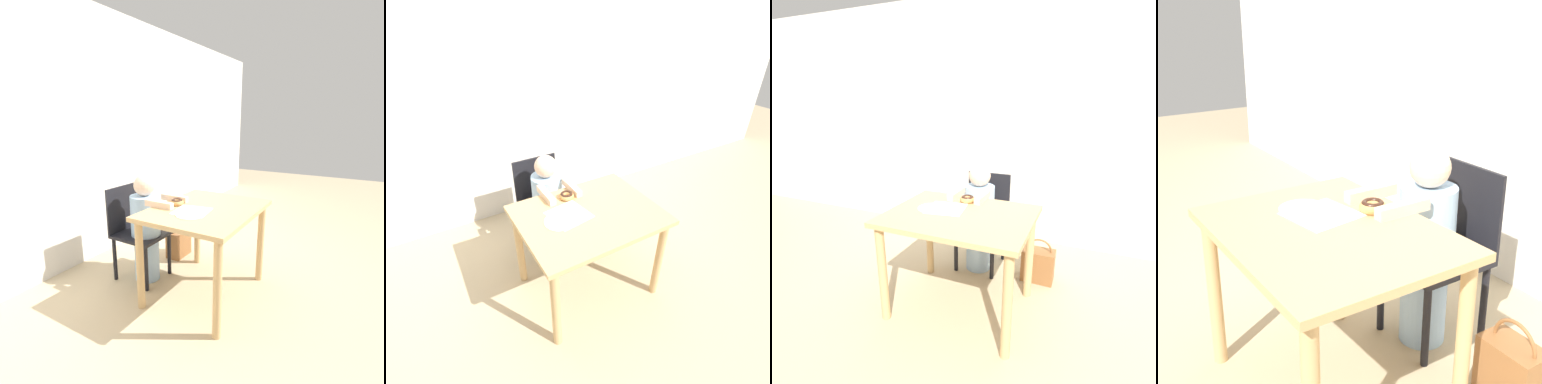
% 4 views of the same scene
% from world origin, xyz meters
% --- Properties ---
extents(ground_plane, '(12.00, 12.00, 0.00)m').
position_xyz_m(ground_plane, '(0.00, 0.00, 0.00)').
color(ground_plane, tan).
extents(wall_back, '(8.00, 0.05, 2.50)m').
position_xyz_m(wall_back, '(0.00, 1.36, 1.25)').
color(wall_back, silver).
rests_on(wall_back, ground_plane).
extents(dining_table, '(0.99, 0.77, 0.75)m').
position_xyz_m(dining_table, '(0.00, 0.00, 0.63)').
color(dining_table, tan).
rests_on(dining_table, ground_plane).
extents(chair, '(0.41, 0.43, 0.85)m').
position_xyz_m(chair, '(-0.07, 0.68, 0.44)').
color(chair, black).
rests_on(chair, ground_plane).
extents(child_figure, '(0.27, 0.49, 0.97)m').
position_xyz_m(child_figure, '(-0.07, 0.56, 0.49)').
color(child_figure, '#99BCE0').
rests_on(child_figure, ground_plane).
extents(donut, '(0.11, 0.11, 0.05)m').
position_xyz_m(donut, '(-0.05, 0.24, 0.77)').
color(donut, tan).
rests_on(donut, dining_table).
extents(napkin, '(0.30, 0.30, 0.00)m').
position_xyz_m(napkin, '(-0.13, 0.05, 0.75)').
color(napkin, white).
rests_on(napkin, dining_table).
extents(handbag, '(0.27, 0.16, 0.39)m').
position_xyz_m(handbag, '(0.47, 0.57, 0.15)').
color(handbag, brown).
rests_on(handbag, ground_plane).
extents(plate, '(0.20, 0.20, 0.01)m').
position_xyz_m(plate, '(-0.23, 0.02, 0.75)').
color(plate, white).
rests_on(plate, dining_table).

